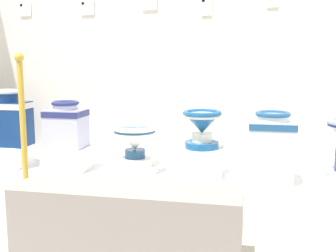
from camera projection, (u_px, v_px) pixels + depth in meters
name	position (u px, v px, depth m)	size (l,w,h in m)	color
display_platform	(164.00, 180.00, 3.41)	(3.33, 0.84, 0.09)	white
plinth_block_tall_cobalt	(10.00, 156.00, 3.67)	(0.30, 0.30, 0.19)	white
antique_toilet_tall_cobalt	(8.00, 118.00, 3.62)	(0.38, 0.25, 0.50)	navy
plinth_block_broad_patterned	(67.00, 159.00, 3.53)	(0.35, 0.32, 0.21)	white
antique_toilet_broad_patterned	(66.00, 124.00, 3.48)	(0.33, 0.25, 0.40)	#B3B8E1
plinth_block_rightmost	(135.00, 169.00, 3.47)	(0.37, 0.34, 0.06)	white
antique_toilet_rightmost	(135.00, 141.00, 3.43)	(0.37, 0.37, 0.34)	white
plinth_block_central_ornate	(202.00, 162.00, 3.38)	(0.34, 0.31, 0.23)	white
antique_toilet_central_ornate	(202.00, 125.00, 3.33)	(0.32, 0.32, 0.31)	#18518A
plinth_block_slender_white	(271.00, 175.00, 3.21)	(0.32, 0.35, 0.10)	white
antique_toilet_slender_white	(272.00, 139.00, 3.16)	(0.35, 0.27, 0.45)	silver
info_placard_first	(25.00, 9.00, 3.89)	(0.12, 0.01, 0.13)	white
info_placard_second	(87.00, 8.00, 3.77)	(0.13, 0.01, 0.13)	white
info_placard_third	(150.00, 1.00, 3.64)	(0.13, 0.01, 0.16)	white
info_placard_fourth	(207.00, 6.00, 3.55)	(0.09, 0.01, 0.16)	white
stanchion_post_near_left	(25.00, 164.00, 2.83)	(0.26, 0.26, 1.08)	gold
museum_bench	(128.00, 224.00, 2.09)	(1.15, 0.36, 0.40)	gray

